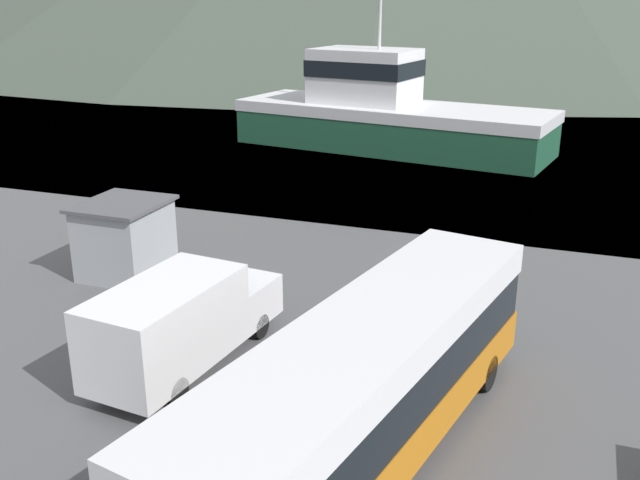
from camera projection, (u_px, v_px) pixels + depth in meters
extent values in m
plane|color=slate|center=(565.00, 43.00, 134.49)|extent=(240.00, 240.00, 0.00)
cube|color=#B26614|center=(368.00, 423.00, 14.41)|extent=(4.77, 11.90, 0.97)
cube|color=black|center=(369.00, 378.00, 14.07)|extent=(4.68, 11.66, 1.11)
cube|color=silver|center=(370.00, 337.00, 13.77)|extent=(4.77, 11.90, 0.69)
cube|color=black|center=(472.00, 288.00, 18.83)|extent=(2.17, 0.50, 1.50)
cylinder|color=black|center=(403.00, 350.00, 18.39)|extent=(0.47, 0.94, 0.90)
cylinder|color=black|center=(486.00, 372.00, 17.30)|extent=(0.47, 0.94, 0.90)
cube|color=silver|center=(166.00, 326.00, 17.55)|extent=(2.56, 4.52, 2.10)
cube|color=silver|center=(234.00, 298.00, 20.33)|extent=(2.31, 2.06, 1.16)
cube|color=black|center=(215.00, 278.00, 19.25)|extent=(1.81, 0.24, 0.74)
cylinder|color=black|center=(203.00, 313.00, 20.71)|extent=(0.29, 0.72, 0.70)
cylinder|color=black|center=(260.00, 326.00, 19.92)|extent=(0.29, 0.72, 0.70)
cylinder|color=black|center=(113.00, 373.00, 17.45)|extent=(0.29, 0.72, 0.70)
cylinder|color=black|center=(176.00, 391.00, 16.66)|extent=(0.29, 0.72, 0.70)
cube|color=#1E5138|center=(392.00, 127.00, 43.64)|extent=(19.70, 8.94, 2.70)
cube|color=silver|center=(392.00, 110.00, 43.30)|extent=(19.90, 9.03, 0.68)
cube|color=silver|center=(365.00, 76.00, 43.54)|extent=(6.67, 5.08, 3.24)
cube|color=black|center=(365.00, 68.00, 43.38)|extent=(6.81, 5.21, 0.97)
cube|color=#93999E|center=(125.00, 240.00, 24.16)|extent=(2.41, 2.69, 2.44)
cube|color=#4C4C51|center=(122.00, 204.00, 23.74)|extent=(2.65, 2.96, 0.12)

